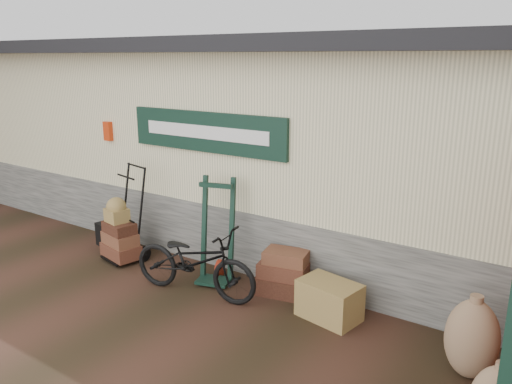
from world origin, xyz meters
TOP-DOWN VIEW (x-y plane):
  - ground at (0.00, 0.00)m, footprint 80.00×80.00m
  - station_building at (-0.01, 2.74)m, footprint 14.40×4.10m
  - porter_trolley at (-1.44, 0.50)m, footprint 0.82×0.68m
  - green_barrow at (0.13, 0.63)m, footprint 0.61×0.56m
  - suitcase_stack at (1.08, 0.78)m, footprint 0.75×0.56m
  - wicker_hamper at (1.84, 0.54)m, footprint 0.75×0.56m
  - black_trunk at (-2.10, 0.68)m, footprint 0.43×0.39m
  - bicycle at (0.16, 0.13)m, footprint 0.84×1.81m
  - burlap_sack_left at (3.42, 0.28)m, footprint 0.51×0.43m

SIDE VIEW (x-z plane):
  - ground at x=0.00m, z-range 0.00..0.00m
  - black_trunk at x=-2.10m, z-range 0.00..0.38m
  - wicker_hamper at x=1.84m, z-range 0.00..0.45m
  - suitcase_stack at x=1.08m, z-range 0.00..0.60m
  - burlap_sack_left at x=3.42m, z-range 0.00..0.79m
  - bicycle at x=0.16m, z-range 0.00..1.02m
  - green_barrow at x=0.13m, z-range 0.00..1.42m
  - porter_trolley at x=-1.44m, z-range 0.00..1.44m
  - station_building at x=-0.01m, z-range 0.01..3.21m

